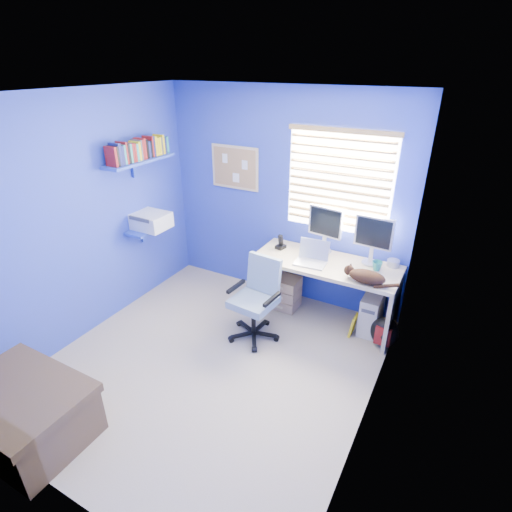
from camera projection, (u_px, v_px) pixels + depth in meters
The scene contains 23 objects.
floor at pixel (212, 363), 3.98m from camera, with size 3.00×3.20×0.00m, color #B1A78B.
ceiling at pixel (195, 94), 2.87m from camera, with size 3.00×3.20×0.00m, color white.
wall_back at pixel (284, 199), 4.68m from camera, with size 3.00×0.01×2.50m, color #3242B1.
wall_front at pixel (33, 361), 2.17m from camera, with size 3.00×0.01×2.50m, color #3242B1.
wall_left at pixel (84, 220), 4.07m from camera, with size 0.01×3.20×2.50m, color #3242B1.
wall_right at pixel (381, 295), 2.78m from camera, with size 0.01×3.20×2.50m, color #3242B1.
desk at pixel (323, 291), 4.51m from camera, with size 1.58×0.65×0.74m, color #C7B581.
laptop at pixel (311, 254), 4.27m from camera, with size 0.33×0.26×0.22m, color silver.
monitor_left at pixel (325, 230), 4.47m from camera, with size 0.40×0.12×0.54m, color silver.
monitor_right at pixel (373, 241), 4.20m from camera, with size 0.40×0.12×0.54m, color silver.
phone at pixel (281, 242), 4.62m from camera, with size 0.09×0.11×0.17m, color black.
mug at pixel (377, 266), 4.16m from camera, with size 0.10×0.09×0.10m, color teal.
cd_spindle at pixel (393, 263), 4.25m from camera, with size 0.13×0.13×0.07m, color silver.
cat at pixel (367, 277), 3.92m from camera, with size 0.36×0.19×0.13m, color black.
tower_pc at pixel (372, 312), 4.40m from camera, with size 0.19×0.44×0.45m, color beige.
drawer_boxes at pixel (284, 292), 4.81m from camera, with size 0.35×0.28×0.41m, color tan.
yellow_book at pixel (353, 325), 4.35m from camera, with size 0.03×0.17×0.24m, color yellow.
backpack at pixel (385, 332), 4.16m from camera, with size 0.29×0.22×0.34m, color black.
bed_corner at pixel (24, 413), 3.12m from camera, with size 0.98×0.70×0.47m, color #4B3623.
office_chair at pixel (256, 309), 4.25m from camera, with size 0.56×0.56×0.89m.
window_blinds at pixel (338, 182), 4.25m from camera, with size 1.15×0.05×1.10m.
corkboard at pixel (235, 168), 4.82m from camera, with size 0.64×0.02×0.52m.
wall_shelves at pixel (144, 186), 4.52m from camera, with size 0.42×0.90×1.05m.
Camera 1 is at (1.87, -2.50, 2.72)m, focal length 28.00 mm.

